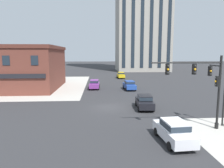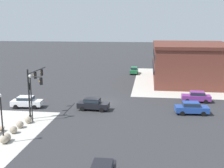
{
  "view_description": "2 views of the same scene",
  "coord_description": "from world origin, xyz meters",
  "px_view_note": "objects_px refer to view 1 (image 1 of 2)",
  "views": [
    {
      "loc": [
        -1.32,
        -25.36,
        6.56
      ],
      "look_at": [
        0.48,
        2.96,
        2.5
      ],
      "focal_mm": 33.91,
      "sensor_mm": 36.0,
      "label": 1
    },
    {
      "loc": [
        41.96,
        6.88,
        11.81
      ],
      "look_at": [
        8.48,
        2.49,
        4.75
      ],
      "focal_mm": 45.31,
      "sensor_mm": 36.0,
      "label": 2
    }
  ],
  "objects_px": {
    "car_main_southbound_near": "(145,101)",
    "car_cross_eastbound": "(94,84)",
    "traffic_signal_main": "(205,82)",
    "car_cross_westbound": "(174,130)",
    "car_parked_curb": "(121,75)",
    "car_main_southbound_far": "(129,85)"
  },
  "relations": [
    {
      "from": "car_main_southbound_near",
      "to": "car_cross_eastbound",
      "type": "distance_m",
      "value": 16.45
    },
    {
      "from": "traffic_signal_main",
      "to": "car_cross_westbound",
      "type": "xyz_separation_m",
      "value": [
        -3.67,
        -2.83,
        -3.24
      ]
    },
    {
      "from": "car_cross_eastbound",
      "to": "car_cross_westbound",
      "type": "distance_m",
      "value": 25.83
    },
    {
      "from": "car_cross_eastbound",
      "to": "car_parked_curb",
      "type": "height_order",
      "value": "same"
    },
    {
      "from": "car_cross_eastbound",
      "to": "car_parked_curb",
      "type": "xyz_separation_m",
      "value": [
        6.83,
        16.99,
        0.0
      ]
    },
    {
      "from": "car_cross_westbound",
      "to": "car_main_southbound_far",
      "type": "bearing_deg",
      "value": 89.8
    },
    {
      "from": "traffic_signal_main",
      "to": "car_cross_westbound",
      "type": "relative_size",
      "value": 1.42
    },
    {
      "from": "car_main_southbound_far",
      "to": "car_parked_curb",
      "type": "xyz_separation_m",
      "value": [
        0.39,
        18.64,
        0.0
      ]
    },
    {
      "from": "car_main_southbound_near",
      "to": "car_cross_westbound",
      "type": "xyz_separation_m",
      "value": [
        0.06,
        -9.84,
        0.0
      ]
    },
    {
      "from": "traffic_signal_main",
      "to": "car_cross_westbound",
      "type": "distance_m",
      "value": 5.66
    },
    {
      "from": "traffic_signal_main",
      "to": "car_cross_westbound",
      "type": "height_order",
      "value": "traffic_signal_main"
    },
    {
      "from": "car_main_southbound_far",
      "to": "traffic_signal_main",
      "type": "bearing_deg",
      "value": -80.09
    },
    {
      "from": "traffic_signal_main",
      "to": "car_main_southbound_near",
      "type": "xyz_separation_m",
      "value": [
        -3.73,
        7.01,
        -3.24
      ]
    },
    {
      "from": "car_main_southbound_near",
      "to": "car_cross_eastbound",
      "type": "bearing_deg",
      "value": 112.54
    },
    {
      "from": "car_cross_eastbound",
      "to": "traffic_signal_main",
      "type": "bearing_deg",
      "value": -65.68
    },
    {
      "from": "traffic_signal_main",
      "to": "car_main_southbound_far",
      "type": "height_order",
      "value": "traffic_signal_main"
    },
    {
      "from": "car_main_southbound_near",
      "to": "car_cross_westbound",
      "type": "bearing_deg",
      "value": -89.67
    },
    {
      "from": "car_main_southbound_near",
      "to": "car_main_southbound_far",
      "type": "relative_size",
      "value": 1.0
    },
    {
      "from": "traffic_signal_main",
      "to": "car_cross_eastbound",
      "type": "distance_m",
      "value": 24.57
    },
    {
      "from": "traffic_signal_main",
      "to": "car_main_southbound_far",
      "type": "bearing_deg",
      "value": 99.91
    },
    {
      "from": "car_main_southbound_far",
      "to": "car_parked_curb",
      "type": "distance_m",
      "value": 18.64
    },
    {
      "from": "car_cross_westbound",
      "to": "car_parked_curb",
      "type": "distance_m",
      "value": 42.02
    }
  ]
}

